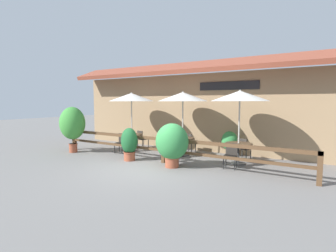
{
  "coord_description": "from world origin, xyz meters",
  "views": [
    {
      "loc": [
        5.35,
        -7.13,
        2.31
      ],
      "look_at": [
        -0.08,
        1.49,
        1.36
      ],
      "focal_mm": 28.0,
      "sensor_mm": 36.0,
      "label": 1
    }
  ],
  "objects": [
    {
      "name": "chair_middle_streetside",
      "position": [
        -0.11,
        1.88,
        0.49
      ],
      "size": [
        0.43,
        0.43,
        0.86
      ],
      "rotation": [
        0.0,
        0.0,
        0.01
      ],
      "color": "#332D28",
      "rests_on": "ground"
    },
    {
      "name": "dining_table_middle",
      "position": [
        -0.04,
        2.61,
        0.62
      ],
      "size": [
        1.0,
        1.0,
        0.78
      ],
      "color": "#4C3826",
      "rests_on": "ground"
    },
    {
      "name": "ground_plane",
      "position": [
        0.0,
        0.0,
        0.0
      ],
      "size": [
        60.0,
        60.0,
        0.0
      ],
      "primitive_type": "plane",
      "color": "slate"
    },
    {
      "name": "potted_plant_corner_fern",
      "position": [
        0.63,
        0.64,
        0.87
      ],
      "size": [
        1.19,
        1.07,
        1.56
      ],
      "color": "#9E4C33",
      "rests_on": "ground"
    },
    {
      "name": "potted_plant_entrance_palm",
      "position": [
        -4.61,
        0.56,
        1.3
      ],
      "size": [
        1.2,
        1.08,
        2.07
      ],
      "color": "#9E4C33",
      "rests_on": "ground"
    },
    {
      "name": "chair_middle_wallside",
      "position": [
        -0.11,
        3.34,
        0.49
      ],
      "size": [
        0.43,
        0.43,
        0.86
      ],
      "rotation": [
        0.0,
        0.0,
        3.11
      ],
      "color": "#332D28",
      "rests_on": "ground"
    },
    {
      "name": "patio_umbrella_near",
      "position": [
        -2.7,
        2.43,
        2.51
      ],
      "size": [
        2.13,
        2.13,
        2.74
      ],
      "color": "#B7B2A8",
      "rests_on": "ground"
    },
    {
      "name": "potted_plant_small_flowering",
      "position": [
        -1.34,
        0.64,
        0.69
      ],
      "size": [
        0.68,
        0.61,
        1.29
      ],
      "color": "#9E4C33",
      "rests_on": "ground"
    },
    {
      "name": "chair_near_wallside",
      "position": [
        -2.68,
        3.18,
        0.49
      ],
      "size": [
        0.51,
        0.51,
        0.86
      ],
      "rotation": [
        0.0,
        0.0,
        2.9
      ],
      "color": "#332D28",
      "rests_on": "ground"
    },
    {
      "name": "patio_umbrella_far",
      "position": [
        2.45,
        2.38,
        2.51
      ],
      "size": [
        2.13,
        2.13,
        2.74
      ],
      "color": "#B7B2A8",
      "rests_on": "ground"
    },
    {
      "name": "dining_table_far",
      "position": [
        2.45,
        2.38,
        0.62
      ],
      "size": [
        1.0,
        1.0,
        0.78
      ],
      "color": "#4C3826",
      "rests_on": "ground"
    },
    {
      "name": "chair_far_streetside",
      "position": [
        2.42,
        1.61,
        0.49
      ],
      "size": [
        0.47,
        0.47,
        0.86
      ],
      "rotation": [
        0.0,
        0.0,
        0.14
      ],
      "color": "#332D28",
      "rests_on": "ground"
    },
    {
      "name": "potted_plant_broad_leaf",
      "position": [
        1.71,
        3.55,
        0.62
      ],
      "size": [
        0.69,
        0.62,
        1.06
      ],
      "color": "brown",
      "rests_on": "ground"
    },
    {
      "name": "chair_near_streetside",
      "position": [
        -2.71,
        1.68,
        0.49
      ],
      "size": [
        0.49,
        0.49,
        0.86
      ],
      "rotation": [
        0.0,
        0.0,
        0.17
      ],
      "color": "#332D28",
      "rests_on": "ground"
    },
    {
      "name": "chair_far_wallside",
      "position": [
        2.41,
        3.16,
        0.49
      ],
      "size": [
        0.5,
        0.5,
        0.86
      ],
      "rotation": [
        0.0,
        0.0,
        2.93
      ],
      "color": "#332D28",
      "rests_on": "ground"
    },
    {
      "name": "dining_table_near",
      "position": [
        -2.7,
        2.43,
        0.62
      ],
      "size": [
        1.0,
        1.0,
        0.78
      ],
      "color": "#4C3826",
      "rests_on": "ground"
    },
    {
      "name": "building_facade",
      "position": [
        0.0,
        4.1,
        2.16
      ],
      "size": [
        14.28,
        1.49,
        4.23
      ],
      "color": "#997A56",
      "rests_on": "ground"
    },
    {
      "name": "patio_railing",
      "position": [
        0.0,
        1.05,
        0.7
      ],
      "size": [
        10.4,
        0.14,
        0.95
      ],
      "color": "brown",
      "rests_on": "ground"
    },
    {
      "name": "patio_umbrella_middle",
      "position": [
        -0.04,
        2.61,
        2.51
      ],
      "size": [
        2.13,
        2.13,
        2.74
      ],
      "color": "#B7B2A8",
      "rests_on": "ground"
    }
  ]
}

